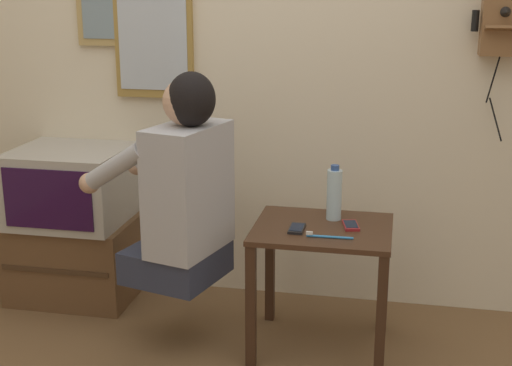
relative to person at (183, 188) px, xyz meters
The scene contains 11 objects.
wall_back 0.87m from the person, 73.34° to the left, with size 6.80×0.05×2.55m.
side_table 0.64m from the person, ahead, with size 0.57×0.48×0.55m.
person is the anchor object (origin of this frame).
tv_stand 0.94m from the person, 151.76° to the left, with size 0.60×0.44×0.40m.
television 0.79m from the person, 151.22° to the left, with size 0.53×0.50×0.36m.
wall_phone_antique 1.55m from the person, 23.43° to the left, with size 0.21×0.19×0.75m.
wall_mirror 0.95m from the person, 117.75° to the left, with size 0.39×0.03×0.79m.
cell_phone_held 0.50m from the person, ahead, with size 0.06×0.12×0.01m.
cell_phone_spare 0.72m from the person, ahead, with size 0.08×0.13×0.01m.
water_bottle 0.64m from the person, 18.03° to the left, with size 0.06×0.06×0.24m.
toothbrush 0.63m from the person, ahead, with size 0.19×0.01×0.02m.
Camera 1 is at (0.67, -2.30, 1.54)m, focal length 50.00 mm.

